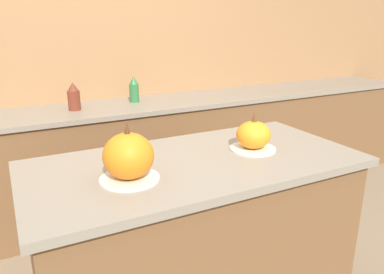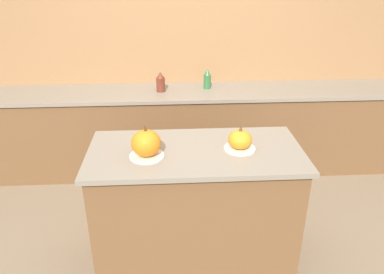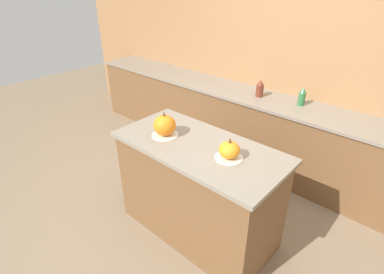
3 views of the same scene
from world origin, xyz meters
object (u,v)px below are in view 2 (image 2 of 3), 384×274
object	(u,v)px
pumpkin_cake_left	(146,144)
bottle_short	(207,79)
pumpkin_cake_right	(240,140)
bottle_tall	(161,82)

from	to	relation	value
pumpkin_cake_left	bottle_short	bearing A→B (deg)	70.44
pumpkin_cake_right	pumpkin_cake_left	bearing A→B (deg)	-173.74
pumpkin_cake_left	bottle_short	size ratio (longest dim) A/B	1.13
pumpkin_cake_left	bottle_tall	world-z (taller)	pumpkin_cake_left
pumpkin_cake_left	bottle_short	distance (m)	1.65
bottle_tall	pumpkin_cake_right	bearing A→B (deg)	-68.17
pumpkin_cake_left	pumpkin_cake_right	world-z (taller)	pumpkin_cake_left
pumpkin_cake_right	bottle_tall	bearing A→B (deg)	111.83
pumpkin_cake_left	bottle_tall	xyz separation A→B (m)	(0.07, 1.48, -0.04)
pumpkin_cake_right	bottle_short	xyz separation A→B (m)	(-0.08, 1.48, -0.01)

